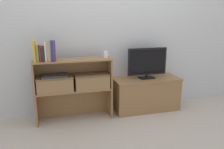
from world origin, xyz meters
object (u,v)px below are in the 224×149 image
at_px(tv_stand, 146,94).
at_px(book_ivory, 46,52).
at_px(tv, 147,62).
at_px(laptop, 55,76).
at_px(book_mustard, 34,51).
at_px(storage_basket_left, 55,83).
at_px(storage_basket_right, 92,80).
at_px(book_olive, 37,53).
at_px(book_maroon, 40,53).
at_px(book_navy, 52,51).
at_px(book_tan, 49,51).
at_px(baby_monitor, 106,54).
at_px(book_charcoal, 43,54).
at_px(book_plum, 55,51).

distance_m(tv_stand, book_ivory, 1.55).
relative_size(tv, laptop, 1.83).
distance_m(tv_stand, book_mustard, 1.68).
height_order(storage_basket_left, laptop, laptop).
distance_m(storage_basket_left, storage_basket_right, 0.47).
xyz_separation_m(book_olive, book_maroon, (0.03, -0.00, -0.00)).
relative_size(book_maroon, book_navy, 0.79).
relative_size(book_tan, book_navy, 1.02).
bearing_deg(tv, laptop, -176.89).
xyz_separation_m(baby_monitor, storage_basket_right, (-0.20, -0.01, -0.34)).
height_order(book_olive, book_ivory, book_ivory).
xyz_separation_m(book_charcoal, book_navy, (0.11, 0.00, 0.03)).
distance_m(baby_monitor, laptop, 0.71).
height_order(book_mustard, book_plum, book_mustard).
height_order(tv_stand, book_charcoal, book_charcoal).
bearing_deg(baby_monitor, book_mustard, -177.29).
height_order(book_mustard, book_charcoal, book_mustard).
bearing_deg(book_maroon, storage_basket_left, 10.34).
height_order(baby_monitor, storage_basket_left, baby_monitor).
height_order(book_plum, baby_monitor, book_plum).
height_order(book_ivory, laptop, book_ivory).
relative_size(book_navy, storage_basket_left, 0.54).
bearing_deg(storage_basket_right, book_tan, -177.07).
height_order(storage_basket_right, laptop, laptop).
xyz_separation_m(book_ivory, storage_basket_right, (0.56, 0.03, -0.41)).
bearing_deg(tv_stand, book_ivory, -175.91).
bearing_deg(book_charcoal, tv_stand, 4.01).
xyz_separation_m(book_plum, storage_basket_left, (-0.02, 0.03, -0.42)).
relative_size(book_maroon, storage_basket_right, 0.43).
bearing_deg(storage_basket_left, book_mustard, -172.82).
distance_m(book_navy, laptop, 0.32).
bearing_deg(book_navy, book_plum, 0.00).
distance_m(book_charcoal, storage_basket_right, 0.70).
bearing_deg(book_maroon, baby_monitor, 2.93).
distance_m(tv_stand, tv, 0.48).
relative_size(tv_stand, book_tan, 3.86).
relative_size(book_olive, baby_monitor, 1.71).
height_order(book_plum, laptop, book_plum).
bearing_deg(storage_basket_left, book_ivory, -162.58).
bearing_deg(tv_stand, book_olive, -176.17).
height_order(tv, book_charcoal, book_charcoal).
distance_m(storage_basket_left, laptop, 0.10).
bearing_deg(book_ivory, book_tan, 0.00).
height_order(book_charcoal, book_ivory, book_ivory).
bearing_deg(tv_stand, laptop, -176.82).
xyz_separation_m(book_ivory, storage_basket_left, (0.09, 0.03, -0.41)).
xyz_separation_m(tv_stand, book_tan, (-1.35, -0.10, 0.71)).
bearing_deg(book_mustard, storage_basket_left, 7.18).
distance_m(book_olive, book_plum, 0.20).
height_order(tv, storage_basket_left, tv).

